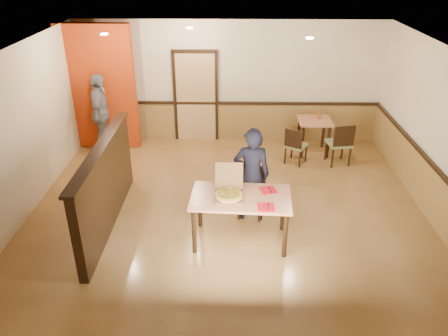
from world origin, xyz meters
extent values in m
plane|color=#AE7F43|center=(0.00, 0.00, 0.00)|extent=(7.00, 7.00, 0.00)
plane|color=black|center=(0.00, 0.00, 2.80)|extent=(7.00, 7.00, 0.00)
plane|color=#FFF4C7|center=(0.00, 3.50, 1.40)|extent=(7.00, 0.00, 7.00)
plane|color=#FFF4C7|center=(-3.50, 0.00, 1.40)|extent=(0.00, 7.00, 7.00)
cube|color=olive|center=(0.00, 3.47, 0.45)|extent=(7.00, 0.04, 0.90)
cube|color=black|center=(0.00, 3.45, 0.92)|extent=(7.00, 0.06, 0.06)
cube|color=olive|center=(3.47, 0.00, 0.45)|extent=(0.04, 7.00, 0.90)
cube|color=black|center=(3.45, 0.00, 0.92)|extent=(0.06, 7.00, 0.06)
cube|color=tan|center=(-0.80, 3.46, 1.05)|extent=(0.90, 0.06, 2.10)
cube|color=black|center=(-2.00, -0.20, 0.70)|extent=(0.14, 3.00, 1.40)
cube|color=black|center=(-2.00, -0.20, 1.42)|extent=(0.20, 3.10, 0.05)
cube|color=#B1340C|center=(-2.90, 3.00, 1.40)|extent=(1.60, 0.20, 2.78)
cylinder|color=#FDE9B1|center=(-2.30, 1.80, 2.78)|extent=(0.14, 0.14, 0.02)
cylinder|color=#FDE9B1|center=(-0.80, 2.50, 2.78)|extent=(0.14, 0.14, 0.02)
cylinder|color=#FDE9B1|center=(1.40, 1.50, 2.78)|extent=(0.14, 0.14, 0.02)
cube|color=tan|center=(0.20, -0.64, 0.80)|extent=(1.57, 0.96, 0.04)
cylinder|color=black|center=(-0.51, -0.96, 0.39)|extent=(0.07, 0.07, 0.78)
cylinder|color=black|center=(-0.47, -0.25, 0.39)|extent=(0.07, 0.07, 0.78)
cylinder|color=black|center=(0.86, -1.03, 0.39)|extent=(0.07, 0.07, 0.78)
cylinder|color=black|center=(0.90, -0.32, 0.39)|extent=(0.07, 0.07, 0.78)
cube|color=olive|center=(0.39, 0.11, 0.43)|extent=(0.50, 0.50, 0.06)
cube|color=black|center=(0.42, 0.30, 0.67)|extent=(0.41, 0.11, 0.41)
cylinder|color=black|center=(0.18, -0.04, 0.19)|extent=(0.04, 0.04, 0.38)
cylinder|color=black|center=(0.25, 0.31, 0.19)|extent=(0.04, 0.04, 0.38)
cylinder|color=black|center=(0.53, -0.10, 0.19)|extent=(0.04, 0.04, 0.38)
cylinder|color=black|center=(0.60, 0.25, 0.19)|extent=(0.04, 0.04, 0.38)
cube|color=olive|center=(1.43, 2.20, 0.41)|extent=(0.56, 0.56, 0.05)
cube|color=black|center=(1.34, 2.04, 0.63)|extent=(0.35, 0.23, 0.39)
cylinder|color=black|center=(1.67, 2.25, 0.18)|extent=(0.04, 0.04, 0.35)
cylinder|color=black|center=(1.49, 1.97, 0.18)|extent=(0.04, 0.04, 0.35)
cylinder|color=black|center=(1.38, 2.43, 0.18)|extent=(0.04, 0.04, 0.35)
cylinder|color=black|center=(1.20, 2.14, 0.18)|extent=(0.04, 0.04, 0.35)
cube|color=olive|center=(2.33, 2.20, 0.47)|extent=(0.54, 0.54, 0.06)
cube|color=black|center=(2.37, 1.99, 0.72)|extent=(0.45, 0.12, 0.45)
cylinder|color=black|center=(2.49, 2.42, 0.20)|extent=(0.04, 0.04, 0.41)
cylinder|color=black|center=(2.56, 2.04, 0.20)|extent=(0.04, 0.04, 0.41)
cylinder|color=black|center=(2.11, 2.35, 0.20)|extent=(0.04, 0.04, 0.41)
cylinder|color=black|center=(2.18, 1.97, 0.20)|extent=(0.04, 0.04, 0.41)
cube|color=tan|center=(1.88, 2.75, 0.76)|extent=(0.74, 0.74, 0.04)
cylinder|color=black|center=(1.60, 2.46, 0.37)|extent=(0.07, 0.07, 0.74)
cylinder|color=black|center=(1.60, 3.03, 0.37)|extent=(0.07, 0.07, 0.74)
cylinder|color=black|center=(2.17, 2.47, 0.37)|extent=(0.07, 0.07, 0.74)
cylinder|color=black|center=(2.16, 3.03, 0.37)|extent=(0.07, 0.07, 0.74)
imported|color=black|center=(0.38, 0.03, 0.84)|extent=(0.62, 0.41, 1.67)
imported|color=gray|center=(-2.86, 2.74, 0.90)|extent=(0.55, 1.09, 1.79)
cube|color=brown|center=(0.01, -0.68, 0.83)|extent=(0.43, 0.43, 0.03)
cube|color=brown|center=(0.01, -0.43, 1.06)|extent=(0.43, 0.08, 0.42)
cylinder|color=gold|center=(0.01, -0.68, 0.86)|extent=(0.49, 0.49, 0.03)
cube|color=red|center=(0.56, -0.94, 0.82)|extent=(0.25, 0.25, 0.01)
cylinder|color=silver|center=(0.53, -0.94, 0.83)|extent=(0.01, 0.21, 0.01)
cube|color=silver|center=(0.59, -0.94, 0.82)|extent=(0.02, 0.22, 0.00)
cube|color=red|center=(0.63, -0.44, 0.82)|extent=(0.29, 0.29, 0.01)
cylinder|color=silver|center=(0.60, -0.44, 0.83)|extent=(0.06, 0.20, 0.01)
cube|color=silver|center=(0.66, -0.44, 0.82)|extent=(0.07, 0.21, 0.00)
cylinder|color=#9B4E1C|center=(1.98, 2.80, 0.86)|extent=(0.07, 0.07, 0.16)
camera|label=1|loc=(0.05, -6.36, 4.24)|focal=35.00mm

